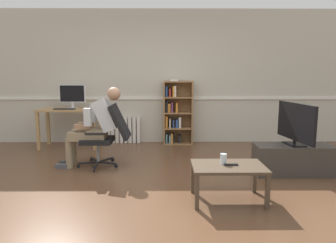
{
  "coord_description": "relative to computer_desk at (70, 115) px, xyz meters",
  "views": [
    {
      "loc": [
        0.11,
        -3.79,
        1.41
      ],
      "look_at": [
        0.15,
        0.85,
        0.7
      ],
      "focal_mm": 33.13,
      "sensor_mm": 36.0,
      "label": 1
    }
  ],
  "objects": [
    {
      "name": "person_seated",
      "position": [
        0.78,
        -1.29,
        0.02
      ],
      "size": [
        0.99,
        0.4,
        1.22
      ],
      "rotation": [
        0.0,
        0.0,
        -1.58
      ],
      "color": "#937F60",
      "rests_on": "ground_plane"
    },
    {
      "name": "drinking_glass",
      "position": [
        2.5,
        -2.57,
        -0.17
      ],
      "size": [
        0.07,
        0.07,
        0.12
      ],
      "primitive_type": "cylinder",
      "color": "silver",
      "rests_on": "coffee_table"
    },
    {
      "name": "imac_monitor",
      "position": [
        0.05,
        0.08,
        0.39
      ],
      "size": [
        0.5,
        0.14,
        0.46
      ],
      "color": "silver",
      "rests_on": "computer_desk"
    },
    {
      "name": "ground_plane",
      "position": [
        1.74,
        -2.15,
        -0.63
      ],
      "size": [
        18.0,
        18.0,
        0.0
      ],
      "primitive_type": "plane",
      "color": "brown"
    },
    {
      "name": "tv_screen",
      "position": [
        3.67,
        -1.69,
        0.1
      ],
      "size": [
        0.24,
        0.92,
        0.59
      ],
      "rotation": [
        0.0,
        0.0,
        1.7
      ],
      "color": "black",
      "rests_on": "tv_stand"
    },
    {
      "name": "tv_stand",
      "position": [
        3.67,
        -1.69,
        -0.42
      ],
      "size": [
        1.09,
        0.42,
        0.42
      ],
      "color": "#3D3833",
      "rests_on": "ground_plane"
    },
    {
      "name": "radiator",
      "position": [
        0.94,
        0.39,
        -0.37
      ],
      "size": [
        0.78,
        0.08,
        0.54
      ],
      "color": "white",
      "rests_on": "ground_plane"
    },
    {
      "name": "office_chair",
      "position": [
        0.97,
        -1.29,
        -0.11
      ],
      "size": [
        0.81,
        0.61,
        0.97
      ],
      "rotation": [
        0.0,
        0.0,
        -1.58
      ],
      "color": "black",
      "rests_on": "ground_plane"
    },
    {
      "name": "coffee_table",
      "position": [
        2.55,
        -2.62,
        -0.28
      ],
      "size": [
        0.8,
        0.53,
        0.41
      ],
      "color": "#4C3D2D",
      "rests_on": "ground_plane"
    },
    {
      "name": "back_wall",
      "position": [
        1.74,
        0.5,
        0.71
      ],
      "size": [
        12.0,
        0.13,
        2.7
      ],
      "color": "beige",
      "rests_on": "ground_plane"
    },
    {
      "name": "keyboard",
      "position": [
        -0.05,
        -0.14,
        0.13
      ],
      "size": [
        0.4,
        0.12,
        0.02
      ],
      "primitive_type": "cube",
      "color": "black",
      "rests_on": "computer_desk"
    },
    {
      "name": "spare_remote",
      "position": [
        2.58,
        -2.63,
        -0.22
      ],
      "size": [
        0.15,
        0.04,
        0.02
      ],
      "primitive_type": "cube",
      "rotation": [
        0.0,
        0.0,
        4.77
      ],
      "color": "black",
      "rests_on": "coffee_table"
    },
    {
      "name": "bookshelf",
      "position": [
        2.07,
        0.29,
        0.0
      ],
      "size": [
        0.59,
        0.29,
        1.33
      ],
      "color": "olive",
      "rests_on": "ground_plane"
    },
    {
      "name": "computer_mouse",
      "position": [
        0.33,
        -0.12,
        0.14
      ],
      "size": [
        0.06,
        0.1,
        0.03
      ],
      "primitive_type": "cube",
      "color": "white",
      "rests_on": "computer_desk"
    },
    {
      "name": "computer_desk",
      "position": [
        0.0,
        0.0,
        0.0
      ],
      "size": [
        1.13,
        0.59,
        0.76
      ],
      "color": "tan",
      "rests_on": "ground_plane"
    }
  ]
}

